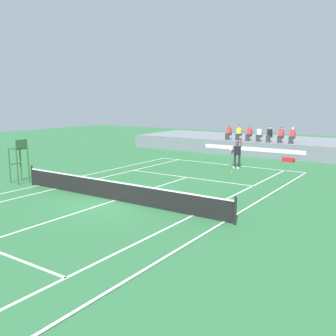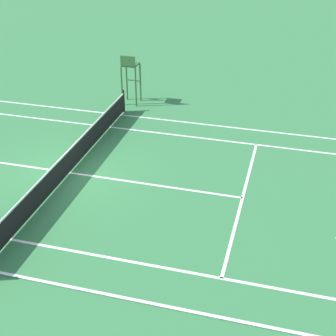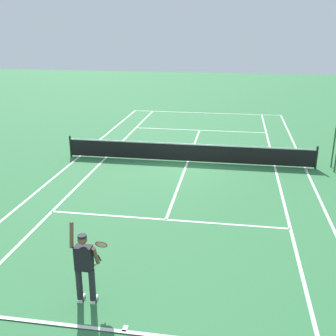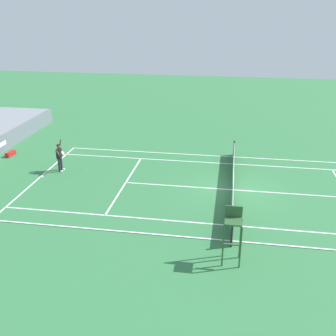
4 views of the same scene
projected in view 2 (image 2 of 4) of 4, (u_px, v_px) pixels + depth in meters
ground_plane at (70, 173)px, 18.31m from camera, size 80.00×80.00×0.00m
court at (70, 173)px, 18.31m from camera, size 11.08×23.88×0.03m
net at (68, 161)px, 18.05m from camera, size 11.98×0.10×1.07m
umpire_chair at (130, 73)px, 23.38m from camera, size 0.77×0.77×2.44m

